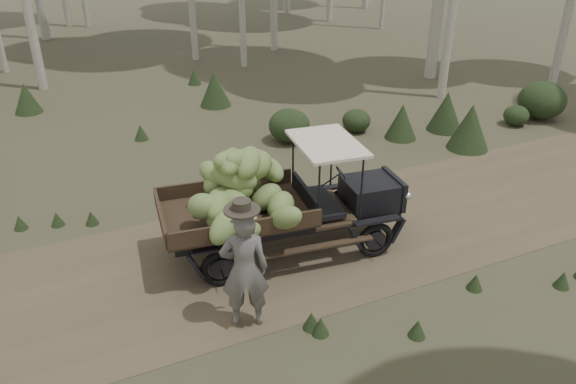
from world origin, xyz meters
name	(u,v)px	position (x,y,z in m)	size (l,w,h in m)	color
ground	(200,271)	(0.00, 0.00, 0.00)	(120.00, 120.00, 0.00)	#473D2B
dirt_track	(200,271)	(0.00, 0.00, 0.00)	(70.00, 4.00, 0.01)	brown
banana_truck	(262,192)	(1.20, -0.03, 1.31)	(4.63, 2.35, 2.26)	black
farmer	(244,268)	(0.26, -1.60, 1.01)	(0.83, 0.67, 2.13)	#575450
undergrowth	(285,290)	(0.85, -1.71, 0.50)	(24.86, 23.55, 1.38)	#233319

